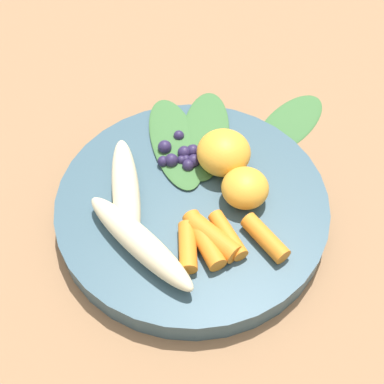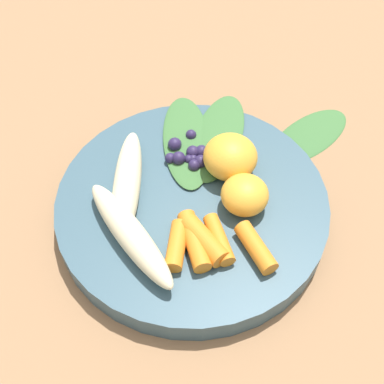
% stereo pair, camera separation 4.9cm
% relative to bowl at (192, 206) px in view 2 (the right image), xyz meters
% --- Properties ---
extents(ground_plane, '(2.40, 2.40, 0.00)m').
position_rel_bowl_xyz_m(ground_plane, '(0.00, 0.00, -0.01)').
color(ground_plane, '#99704C').
extents(bowl, '(0.27, 0.27, 0.03)m').
position_rel_bowl_xyz_m(bowl, '(0.00, 0.00, 0.00)').
color(bowl, '#385666').
rests_on(bowl, ground_plane).
extents(banana_peeled_left, '(0.10, 0.13, 0.03)m').
position_rel_bowl_xyz_m(banana_peeled_left, '(0.07, -0.04, 0.03)').
color(banana_peeled_left, beige).
rests_on(banana_peeled_left, bowl).
extents(banana_peeled_right, '(0.14, 0.07, 0.03)m').
position_rel_bowl_xyz_m(banana_peeled_right, '(0.01, -0.06, 0.03)').
color(banana_peeled_right, beige).
rests_on(banana_peeled_right, bowl).
extents(orange_segment_near, '(0.05, 0.05, 0.04)m').
position_rel_bowl_xyz_m(orange_segment_near, '(-0.05, 0.02, 0.03)').
color(orange_segment_near, '#F4A833').
rests_on(orange_segment_near, bowl).
extents(orange_segment_far, '(0.05, 0.05, 0.03)m').
position_rel_bowl_xyz_m(orange_segment_far, '(-0.01, 0.05, 0.03)').
color(orange_segment_far, '#F4A833').
rests_on(orange_segment_far, bowl).
extents(carrot_front, '(0.05, 0.03, 0.02)m').
position_rel_bowl_xyz_m(carrot_front, '(0.06, 0.01, 0.02)').
color(carrot_front, orange).
rests_on(carrot_front, bowl).
extents(carrot_mid_left, '(0.06, 0.05, 0.02)m').
position_rel_bowl_xyz_m(carrot_mid_left, '(0.05, 0.02, 0.02)').
color(carrot_mid_left, orange).
rests_on(carrot_mid_left, bowl).
extents(carrot_mid_right, '(0.05, 0.05, 0.02)m').
position_rel_bowl_xyz_m(carrot_mid_right, '(0.05, 0.03, 0.02)').
color(carrot_mid_right, orange).
rests_on(carrot_mid_right, bowl).
extents(carrot_rear, '(0.05, 0.04, 0.01)m').
position_rel_bowl_xyz_m(carrot_rear, '(0.04, 0.04, 0.02)').
color(carrot_rear, orange).
rests_on(carrot_rear, bowl).
extents(carrot_small, '(0.05, 0.05, 0.02)m').
position_rel_bowl_xyz_m(carrot_small, '(0.04, 0.07, 0.02)').
color(carrot_small, orange).
rests_on(carrot_small, bowl).
extents(blueberry_pile, '(0.05, 0.05, 0.01)m').
position_rel_bowl_xyz_m(blueberry_pile, '(-0.05, -0.02, 0.02)').
color(blueberry_pile, '#2D234C').
rests_on(blueberry_pile, bowl).
extents(kale_leaf_left, '(0.14, 0.06, 0.00)m').
position_rel_bowl_xyz_m(kale_leaf_left, '(-0.09, 0.00, 0.02)').
color(kale_leaf_left, '#3D7038').
rests_on(kale_leaf_left, bowl).
extents(kale_leaf_right, '(0.15, 0.10, 0.00)m').
position_rel_bowl_xyz_m(kale_leaf_right, '(-0.07, -0.03, 0.02)').
color(kale_leaf_right, '#3D7038').
rests_on(kale_leaf_right, bowl).
extents(kale_leaf_stray, '(0.13, 0.11, 0.01)m').
position_rel_bowl_xyz_m(kale_leaf_stray, '(-0.15, 0.09, -0.01)').
color(kale_leaf_stray, '#3D7038').
rests_on(kale_leaf_stray, ground_plane).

